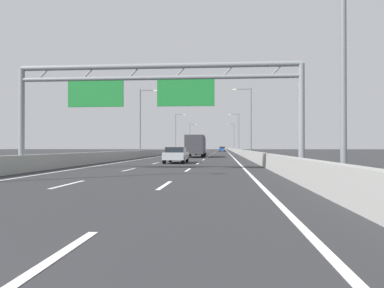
{
  "coord_description": "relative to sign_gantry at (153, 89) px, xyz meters",
  "views": [
    {
      "loc": [
        3.9,
        -0.94,
        1.39
      ],
      "look_at": [
        -0.92,
        57.37,
        1.85
      ],
      "focal_mm": 35.14,
      "sensor_mm": 36.0,
      "label": 1
    }
  ],
  "objects": [
    {
      "name": "lane_dash_left_1",
      "position": [
        -1.57,
        -8.58,
        -4.84
      ],
      "size": [
        0.16,
        3.0,
        0.01
      ],
      "primitive_type": "cube",
      "color": "white",
      "rests_on": "ground_plane"
    },
    {
      "name": "ground_plane",
      "position": [
        0.23,
        78.92,
        -4.84
      ],
      "size": [
        260.0,
        260.0,
        0.0
      ],
      "primitive_type": "plane",
      "color": "#2D2D30"
    },
    {
      "name": "lane_dash_left_10",
      "position": [
        -1.57,
        72.42,
        -4.84
      ],
      "size": [
        0.16,
        3.0,
        0.01
      ],
      "primitive_type": "cube",
      "color": "white",
      "rests_on": "ground_plane"
    },
    {
      "name": "barrier_right",
      "position": [
        7.13,
        88.92,
        -4.37
      ],
      "size": [
        0.45,
        220.0,
        0.95
      ],
      "color": "#9E9E99",
      "rests_on": "ground_plane"
    },
    {
      "name": "streetlamp_left_mid",
      "position": [
        -7.23,
        29.79,
        0.55
      ],
      "size": [
        2.58,
        0.28,
        9.5
      ],
      "color": "slate",
      "rests_on": "ground_plane"
    },
    {
      "name": "streetlamp_right_near",
      "position": [
        7.7,
        -9.8,
        0.55
      ],
      "size": [
        2.58,
        0.28,
        9.5
      ],
      "color": "slate",
      "rests_on": "ground_plane"
    },
    {
      "name": "lane_dash_left_9",
      "position": [
        -1.57,
        63.42,
        -4.84
      ],
      "size": [
        0.16,
        3.0,
        0.01
      ],
      "primitive_type": "cube",
      "color": "white",
      "rests_on": "ground_plane"
    },
    {
      "name": "lane_dash_left_13",
      "position": [
        -1.57,
        99.42,
        -4.84
      ],
      "size": [
        0.16,
        3.0,
        0.01
      ],
      "primitive_type": "cube",
      "color": "white",
      "rests_on": "ground_plane"
    },
    {
      "name": "lane_dash_right_1",
      "position": [
        2.03,
        -8.58,
        -4.84
      ],
      "size": [
        0.16,
        3.0,
        0.01
      ],
      "primitive_type": "cube",
      "color": "white",
      "rests_on": "ground_plane"
    },
    {
      "name": "orange_car",
      "position": [
        0.2,
        43.97,
        -4.1
      ],
      "size": [
        1.83,
        4.42,
        1.46
      ],
      "color": "orange",
      "rests_on": "ground_plane"
    },
    {
      "name": "lane_dash_right_14",
      "position": [
        2.03,
        108.42,
        -4.84
      ],
      "size": [
        0.16,
        3.0,
        0.01
      ],
      "primitive_type": "cube",
      "color": "white",
      "rests_on": "ground_plane"
    },
    {
      "name": "edge_line_left",
      "position": [
        -5.02,
        66.92,
        -4.84
      ],
      "size": [
        0.16,
        176.0,
        0.01
      ],
      "primitive_type": "cube",
      "color": "white",
      "rests_on": "ground_plane"
    },
    {
      "name": "streetlamp_right_far",
      "position": [
        7.7,
        69.38,
        0.55
      ],
      "size": [
        2.58,
        0.28,
        9.5
      ],
      "color": "slate",
      "rests_on": "ground_plane"
    },
    {
      "name": "blue_car",
      "position": [
        3.84,
        92.49,
        -4.09
      ],
      "size": [
        1.73,
        4.56,
        1.47
      ],
      "color": "#2347AD",
      "rests_on": "ground_plane"
    },
    {
      "name": "streetlamp_left_far",
      "position": [
        -7.23,
        69.38,
        0.55
      ],
      "size": [
        2.58,
        0.28,
        9.5
      ],
      "color": "slate",
      "rests_on": "ground_plane"
    },
    {
      "name": "lane_dash_right_2",
      "position": [
        2.03,
        0.42,
        -4.84
      ],
      "size": [
        0.16,
        3.0,
        0.01
      ],
      "primitive_type": "cube",
      "color": "white",
      "rests_on": "ground_plane"
    },
    {
      "name": "lane_dash_right_17",
      "position": [
        2.03,
        135.42,
        -4.84
      ],
      "size": [
        0.16,
        3.0,
        0.01
      ],
      "primitive_type": "cube",
      "color": "white",
      "rests_on": "ground_plane"
    },
    {
      "name": "lane_dash_left_5",
      "position": [
        -1.57,
        27.42,
        -4.84
      ],
      "size": [
        0.16,
        3.0,
        0.01
      ],
      "primitive_type": "cube",
      "color": "white",
      "rests_on": "ground_plane"
    },
    {
      "name": "edge_line_right",
      "position": [
        5.48,
        66.92,
        -4.84
      ],
      "size": [
        0.16,
        176.0,
        0.01
      ],
      "primitive_type": "cube",
      "color": "white",
      "rests_on": "ground_plane"
    },
    {
      "name": "white_car",
      "position": [
        -3.33,
        111.9,
        -4.09
      ],
      "size": [
        1.86,
        4.26,
        1.44
      ],
      "color": "silver",
      "rests_on": "ground_plane"
    },
    {
      "name": "box_truck",
      "position": [
        0.46,
        28.66,
        -3.2
      ],
      "size": [
        2.34,
        8.08,
        2.93
      ],
      "color": "#194799",
      "rests_on": "ground_plane"
    },
    {
      "name": "lane_dash_left_11",
      "position": [
        -1.57,
        81.42,
        -4.84
      ],
      "size": [
        0.16,
        3.0,
        0.01
      ],
      "primitive_type": "cube",
      "color": "white",
      "rests_on": "ground_plane"
    },
    {
      "name": "lane_dash_left_4",
      "position": [
        -1.57,
        18.42,
        -4.84
      ],
      "size": [
        0.16,
        3.0,
        0.01
      ],
      "primitive_type": "cube",
      "color": "white",
      "rests_on": "ground_plane"
    },
    {
      "name": "streetlamp_right_mid",
      "position": [
        7.7,
        29.79,
        0.55
      ],
      "size": [
        2.58,
        0.28,
        9.5
      ],
      "color": "slate",
      "rests_on": "ground_plane"
    },
    {
      "name": "barrier_left",
      "position": [
        -6.67,
        88.92,
        -4.37
      ],
      "size": [
        0.45,
        220.0,
        0.95
      ],
      "color": "#9E9E99",
      "rests_on": "ground_plane"
    },
    {
      "name": "lane_dash_right_12",
      "position": [
        2.03,
        90.42,
        -4.84
      ],
      "size": [
        0.16,
        3.0,
        0.01
      ],
      "primitive_type": "cube",
      "color": "white",
      "rests_on": "ground_plane"
    },
    {
      "name": "sign_gantry",
      "position": [
        0.0,
        0.0,
        0.0
      ],
      "size": [
        17.17,
        0.36,
        6.36
      ],
      "color": "gray",
      "rests_on": "ground_plane"
    },
    {
      "name": "lane_dash_right_8",
      "position": [
        2.03,
        54.42,
        -4.84
      ],
      "size": [
        0.16,
        3.0,
        0.01
      ],
      "primitive_type": "cube",
      "color": "white",
      "rests_on": "ground_plane"
    },
    {
      "name": "lane_dash_left_8",
      "position": [
        -1.57,
        54.42,
        -4.84
      ],
      "size": [
        0.16,
        3.0,
        0.01
      ],
      "primitive_type": "cube",
      "color": "white",
      "rests_on": "ground_plane"
    },
    {
      "name": "silver_car",
      "position": [
        0.1,
        10.15,
        -4.12
      ],
      "size": [
        1.76,
        4.63,
        1.38
      ],
      "color": "#A8ADB2",
      "rests_on": "ground_plane"
    },
    {
      "name": "lane_dash_left_15",
      "position": [
        -1.57,
        117.42,
        -4.84
      ],
      "size": [
        0.16,
        3.0,
        0.01
      ],
      "primitive_type": "cube",
      "color": "white",
      "rests_on": "ground_plane"
    },
    {
      "name": "lane_dash_right_7",
      "position": [
        2.03,
        45.42,
        -4.84
      ],
      "size": [
        0.16,
        3.0,
        0.01
      ],
      "primitive_type": "cube",
      "color": "white",
      "rests_on": "ground_plane"
    },
    {
      "name": "lane_dash_right_11",
      "position": [
        2.03,
        81.42,
        -4.84
      ],
      "size": [
        0.16,
        3.0,
        0.01
      ],
      "primitive_type": "cube",
      "color": "white",
      "rests_on": "ground_plane"
    },
    {
      "name": "lane_dash_left_14",
      "position": [
        -1.57,
        108.42,
        -4.84
      ],
      "size": [
        0.16,
        3.0,
        0.01
      ],
      "primitive_type": "cube",
      "color": "white",
      "rests_on": "ground_plane"
    },
    {
      "name": "streetlamp_right_distant",
      "position": [
        7.7,
        108.98,
        0.55
      ],
      "size": [
        2.58,
        0.28,
        9.5
      ],
      "color": "slate",
      "rests_on": "ground_plane"
    },
    {
      "name": "lane_dash_left_2",
      "position": [
        -1.57,
        0.42,
        -4.84
      ],
      "size": [
        0.16,
        3.0,
        0.01
      ],
      "primitive_type": "cube",
      "color": "white",
      "rests_on": "ground_plane"
    },
    {
      "name": "lane_dash_left_6",
      "position": [
        -1.57,
        36.42,
        -4.84
      ],
      "size": [
        0.16,
        3.0,
        0.01
      ],
      "primitive_type": "cube",
      "color": "white",
      "rests_on": "ground_plane"
    },
    {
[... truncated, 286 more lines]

